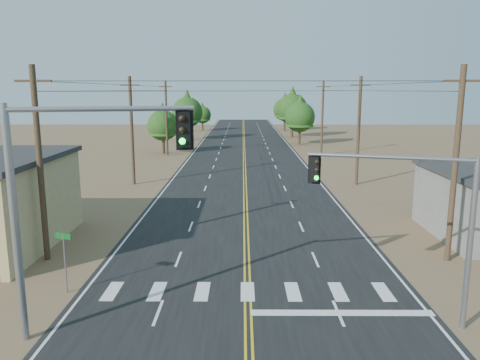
{
  "coord_description": "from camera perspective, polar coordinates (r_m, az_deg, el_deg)",
  "views": [
    {
      "loc": [
        -0.23,
        -11.32,
        8.76
      ],
      "look_at": [
        -0.38,
        15.97,
        3.5
      ],
      "focal_mm": 35.0,
      "sensor_mm": 36.0,
      "label": 1
    }
  ],
  "objects": [
    {
      "name": "street_sign",
      "position": [
        21.84,
        -20.61,
        -8.33
      ],
      "size": [
        0.77,
        0.31,
        2.73
      ],
      "rotation": [
        0.0,
        0.0,
        -0.36
      ],
      "color": "gray",
      "rests_on": "ground"
    },
    {
      "name": "road",
      "position": [
        42.24,
        0.62,
        -1.04
      ],
      "size": [
        15.0,
        200.0,
        0.02
      ],
      "primitive_type": "cube",
      "color": "black",
      "rests_on": "ground"
    },
    {
      "name": "utility_pole_left_near",
      "position": [
        25.74,
        -23.22,
        1.89
      ],
      "size": [
        1.8,
        0.3,
        10.0
      ],
      "color": "#4C3826",
      "rests_on": "ground"
    },
    {
      "name": "utility_pole_right_near",
      "position": [
        25.93,
        24.77,
        1.82
      ],
      "size": [
        1.8,
        0.3,
        10.0
      ],
      "color": "#4C3826",
      "rests_on": "ground"
    },
    {
      "name": "tree_left_mid",
      "position": [
        83.86,
        -6.43,
        8.59
      ],
      "size": [
        5.35,
        5.35,
        8.92
      ],
      "color": "#3F2D1E",
      "rests_on": "ground"
    },
    {
      "name": "tree_right_near",
      "position": [
        76.76,
        7.31,
        8.0
      ],
      "size": [
        4.88,
        4.88,
        8.14
      ],
      "color": "#3F2D1E",
      "rests_on": "ground"
    },
    {
      "name": "tree_left_near",
      "position": [
        66.28,
        -9.4,
        6.96
      ],
      "size": [
        4.28,
        4.28,
        7.13
      ],
      "color": "#3F2D1E",
      "rests_on": "ground"
    },
    {
      "name": "utility_pole_right_mid",
      "position": [
        44.78,
        14.25,
        5.91
      ],
      "size": [
        1.8,
        0.3,
        10.0
      ],
      "color": "#4C3826",
      "rests_on": "ground"
    },
    {
      "name": "tree_right_far",
      "position": [
        103.63,
        5.49,
        8.81
      ],
      "size": [
        4.95,
        4.95,
        8.25
      ],
      "color": "#3F2D1E",
      "rests_on": "ground"
    },
    {
      "name": "tree_left_far",
      "position": [
        103.22,
        -4.61,
        8.14
      ],
      "size": [
        3.75,
        3.75,
        6.25
      ],
      "color": "#3F2D1E",
      "rests_on": "ground"
    },
    {
      "name": "tree_right_mid",
      "position": [
        89.14,
        6.41,
        8.97
      ],
      "size": [
        5.73,
        5.73,
        9.54
      ],
      "color": "#3F2D1E",
      "rests_on": "ground"
    },
    {
      "name": "utility_pole_left_far",
      "position": [
        64.25,
        -8.96,
        7.53
      ],
      "size": [
        1.8,
        0.3,
        10.0
      ],
      "color": "#4C3826",
      "rests_on": "ground"
    },
    {
      "name": "utility_pole_left_mid",
      "position": [
        44.67,
        -13.05,
        5.96
      ],
      "size": [
        1.8,
        0.3,
        10.0
      ],
      "color": "#4C3826",
      "rests_on": "ground"
    },
    {
      "name": "signal_mast_left",
      "position": [
        17.13,
        -20.35,
        -0.39
      ],
      "size": [
        6.18,
        1.68,
        8.36
      ],
      "rotation": [
        0.0,
        0.0,
        0.23
      ],
      "color": "gray",
      "rests_on": "ground"
    },
    {
      "name": "signal_mast_right",
      "position": [
        18.44,
        21.11,
        -3.36
      ],
      "size": [
        5.81,
        1.95,
        6.51
      ],
      "rotation": [
        0.0,
        0.0,
        -0.3
      ],
      "color": "gray",
      "rests_on": "ground"
    },
    {
      "name": "utility_pole_right_far",
      "position": [
        64.32,
        10.0,
        7.5
      ],
      "size": [
        1.8,
        0.3,
        10.0
      ],
      "color": "#4C3826",
      "rests_on": "ground"
    }
  ]
}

